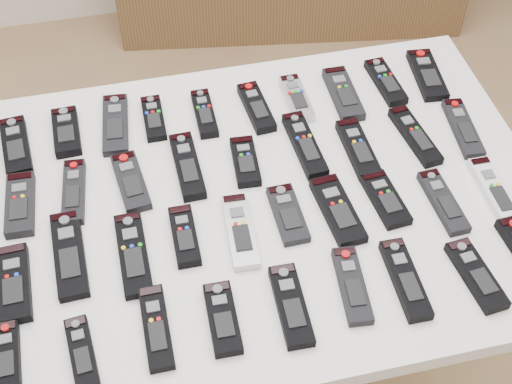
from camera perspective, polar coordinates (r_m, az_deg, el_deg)
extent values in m
cube|color=white|center=(1.54, 0.00, -0.97)|extent=(1.25, 0.88, 0.04)
cylinder|color=beige|center=(2.10, -17.67, -2.59)|extent=(0.04, 0.04, 0.74)
cylinder|color=beige|center=(2.21, 12.20, 2.48)|extent=(0.04, 0.04, 0.74)
cube|color=black|center=(1.70, -18.64, 3.46)|extent=(0.07, 0.18, 0.02)
cube|color=black|center=(1.70, -14.93, 4.67)|extent=(0.06, 0.15, 0.02)
cube|color=black|center=(1.70, -11.18, 5.32)|extent=(0.07, 0.19, 0.02)
cube|color=black|center=(1.70, -8.19, 5.86)|extent=(0.05, 0.14, 0.02)
cube|color=black|center=(1.69, -4.15, 6.28)|extent=(0.04, 0.15, 0.02)
cube|color=black|center=(1.70, 0.03, 6.78)|extent=(0.06, 0.17, 0.02)
cube|color=#B7B7BC|center=(1.73, 3.25, 7.45)|extent=(0.05, 0.16, 0.02)
cube|color=black|center=(1.75, 6.99, 7.79)|extent=(0.06, 0.18, 0.02)
cube|color=black|center=(1.81, 10.33, 8.67)|extent=(0.06, 0.17, 0.02)
cube|color=black|center=(1.85, 13.53, 9.10)|extent=(0.08, 0.19, 0.02)
cube|color=black|center=(1.58, -18.35, -0.96)|extent=(0.06, 0.17, 0.02)
cube|color=black|center=(1.57, -14.37, 0.02)|extent=(0.06, 0.18, 0.02)
cube|color=black|center=(1.56, -9.98, 0.80)|extent=(0.07, 0.17, 0.02)
cube|color=black|center=(1.58, -5.51, 2.08)|extent=(0.05, 0.19, 0.02)
cube|color=black|center=(1.58, -0.86, 2.45)|extent=(0.06, 0.14, 0.02)
cube|color=black|center=(1.62, 3.92, 3.78)|extent=(0.06, 0.20, 0.02)
cube|color=black|center=(1.62, 8.16, 3.45)|extent=(0.05, 0.18, 0.02)
cube|color=black|center=(1.68, 12.60, 4.40)|extent=(0.07, 0.19, 0.02)
cube|color=black|center=(1.72, 16.22, 4.94)|extent=(0.06, 0.19, 0.02)
cube|color=black|center=(1.45, -18.79, -6.97)|extent=(0.07, 0.18, 0.02)
cube|color=black|center=(1.47, -14.71, -4.86)|extent=(0.07, 0.21, 0.02)
cube|color=black|center=(1.44, -9.79, -4.93)|extent=(0.06, 0.20, 0.02)
cube|color=black|center=(1.45, -5.74, -3.52)|extent=(0.05, 0.15, 0.02)
cube|color=#B7B7BC|center=(1.45, -1.26, -3.15)|extent=(0.06, 0.19, 0.02)
cube|color=black|center=(1.48, 2.56, -1.79)|extent=(0.06, 0.15, 0.02)
cube|color=black|center=(1.50, 6.55, -1.46)|extent=(0.08, 0.19, 0.02)
cube|color=black|center=(1.53, 10.30, -0.56)|extent=(0.07, 0.15, 0.02)
cube|color=black|center=(1.55, 14.75, -0.76)|extent=(0.05, 0.17, 0.02)
cube|color=silver|center=(1.60, 18.59, -0.03)|extent=(0.05, 0.19, 0.02)
cube|color=black|center=(1.37, -19.23, -12.36)|extent=(0.04, 0.14, 0.02)
cube|color=black|center=(1.34, -13.74, -12.44)|extent=(0.06, 0.15, 0.02)
cube|color=black|center=(1.34, -7.98, -10.69)|extent=(0.05, 0.17, 0.02)
cube|color=black|center=(1.34, -2.68, -10.08)|extent=(0.06, 0.15, 0.02)
cube|color=black|center=(1.35, 2.82, -9.06)|extent=(0.06, 0.18, 0.02)
cube|color=black|center=(1.39, 7.69, -7.41)|extent=(0.06, 0.17, 0.02)
cube|color=black|center=(1.41, 11.86, -6.85)|extent=(0.05, 0.18, 0.02)
cube|color=black|center=(1.45, 17.21, -6.38)|extent=(0.07, 0.17, 0.02)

